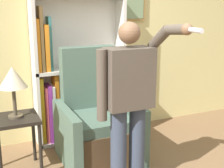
% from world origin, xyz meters
% --- Properties ---
extents(wall_back, '(8.00, 0.11, 2.80)m').
position_xyz_m(wall_back, '(0.00, 2.03, 1.40)').
color(wall_back, '#DBCC84').
rests_on(wall_back, ground_plane).
extents(bookcase, '(1.18, 0.28, 1.88)m').
position_xyz_m(bookcase, '(-0.39, 1.87, 0.87)').
color(bookcase, silver).
rests_on(bookcase, ground_plane).
extents(armchair, '(0.86, 0.84, 1.27)m').
position_xyz_m(armchair, '(-0.25, 1.27, 0.39)').
color(armchair, '#4C3823').
rests_on(armchair, ground_plane).
extents(person_standing, '(0.58, 0.78, 1.62)m').
position_xyz_m(person_standing, '(-0.23, 0.49, 0.92)').
color(person_standing, '#384256').
rests_on(person_standing, ground_plane).
extents(side_table, '(0.45, 0.45, 0.62)m').
position_xyz_m(side_table, '(-1.14, 1.27, 0.51)').
color(side_table, black).
rests_on(side_table, ground_plane).
extents(table_lamp, '(0.29, 0.29, 0.53)m').
position_xyz_m(table_lamp, '(-1.14, 1.27, 1.03)').
color(table_lamp, '#4C4233').
rests_on(table_lamp, side_table).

